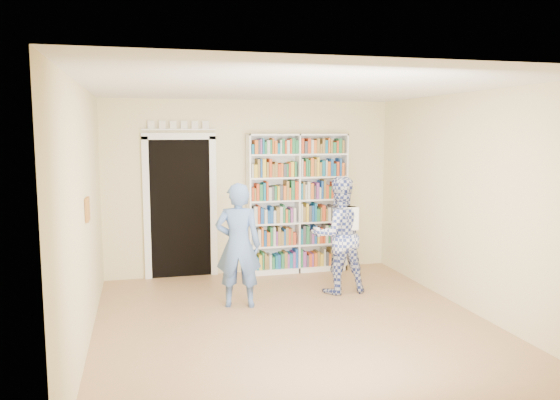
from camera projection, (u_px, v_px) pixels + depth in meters
name	position (u px, v px, depth m)	size (l,w,h in m)	color
floor	(295.00, 325.00, 6.30)	(5.00, 5.00, 0.00)	#A2784E
ceiling	(295.00, 87.00, 5.97)	(5.00, 5.00, 0.00)	white
wall_back	(251.00, 187.00, 8.54)	(4.50, 4.50, 0.00)	beige
wall_left	(84.00, 217.00, 5.58)	(5.00, 5.00, 0.00)	beige
wall_right	(471.00, 203.00, 6.69)	(5.00, 5.00, 0.00)	beige
bookshelf	(297.00, 203.00, 8.59)	(1.59, 0.30, 2.18)	white
doorway	(180.00, 201.00, 8.27)	(1.10, 0.08, 2.43)	black
wall_art	(87.00, 209.00, 5.77)	(0.03, 0.25, 0.25)	brown
man_blue	(238.00, 245.00, 6.88)	(0.58, 0.38, 1.59)	#4F70AF
man_plaid	(339.00, 235.00, 7.50)	(0.78, 0.61, 1.61)	navy
paper_sheet	(351.00, 219.00, 7.29)	(0.22, 0.01, 0.31)	white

